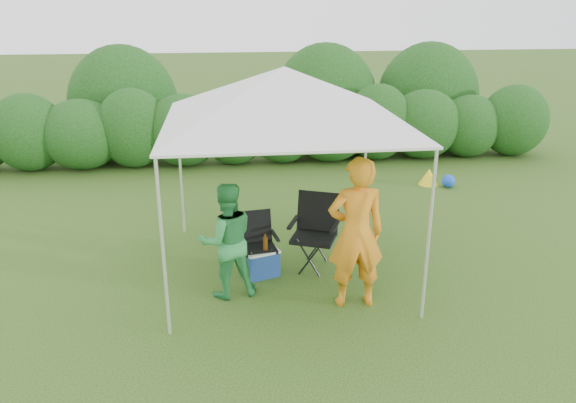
{
  "coord_description": "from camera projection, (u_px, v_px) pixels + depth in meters",
  "views": [
    {
      "loc": [
        -0.79,
        -6.68,
        3.63
      ],
      "look_at": [
        0.04,
        0.4,
        1.05
      ],
      "focal_mm": 35.0,
      "sensor_mm": 36.0,
      "label": 1
    }
  ],
  "objects": [
    {
      "name": "ground",
      "position": [
        289.0,
        285.0,
        7.56
      ],
      "size": [
        70.0,
        70.0,
        0.0
      ],
      "primitive_type": "plane",
      "color": "#3B5D1D"
    },
    {
      "name": "hedge",
      "position": [
        260.0,
        128.0,
        12.89
      ],
      "size": [
        13.97,
        1.53,
        1.8
      ],
      "color": "#1F5019",
      "rests_on": "ground"
    },
    {
      "name": "canopy",
      "position": [
        284.0,
        96.0,
        7.19
      ],
      "size": [
        3.1,
        3.1,
        2.83
      ],
      "color": "silver",
      "rests_on": "ground"
    },
    {
      "name": "chair_right",
      "position": [
        315.0,
        226.0,
        7.94
      ],
      "size": [
        0.79,
        0.77,
        1.06
      ],
      "rotation": [
        0.0,
        0.0,
        -0.38
      ],
      "color": "black",
      "rests_on": "ground"
    },
    {
      "name": "chair_left",
      "position": [
        257.0,
        239.0,
        7.81
      ],
      "size": [
        0.59,
        0.55,
        0.86
      ],
      "rotation": [
        0.0,
        0.0,
        0.16
      ],
      "color": "black",
      "rests_on": "ground"
    },
    {
      "name": "man",
      "position": [
        356.0,
        233.0,
        6.78
      ],
      "size": [
        0.71,
        0.47,
        1.92
      ],
      "primitive_type": "imported",
      "rotation": [
        0.0,
        0.0,
        3.16
      ],
      "color": "orange",
      "rests_on": "ground"
    },
    {
      "name": "woman",
      "position": [
        227.0,
        240.0,
        7.07
      ],
      "size": [
        0.84,
        0.71,
        1.52
      ],
      "primitive_type": "imported",
      "rotation": [
        0.0,
        0.0,
        3.34
      ],
      "color": "green",
      "rests_on": "ground"
    },
    {
      "name": "cooler",
      "position": [
        261.0,
        262.0,
        7.77
      ],
      "size": [
        0.55,
        0.47,
        0.39
      ],
      "rotation": [
        0.0,
        0.0,
        0.33
      ],
      "color": "navy",
      "rests_on": "ground"
    },
    {
      "name": "bottle",
      "position": [
        265.0,
        242.0,
        7.63
      ],
      "size": [
        0.06,
        0.06,
        0.24
      ],
      "primitive_type": "cylinder",
      "color": "#592D0C",
      "rests_on": "cooler"
    },
    {
      "name": "lawn_toy",
      "position": [
        434.0,
        178.0,
        11.54
      ],
      "size": [
        0.67,
        0.56,
        0.34
      ],
      "color": "yellow",
      "rests_on": "ground"
    }
  ]
}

